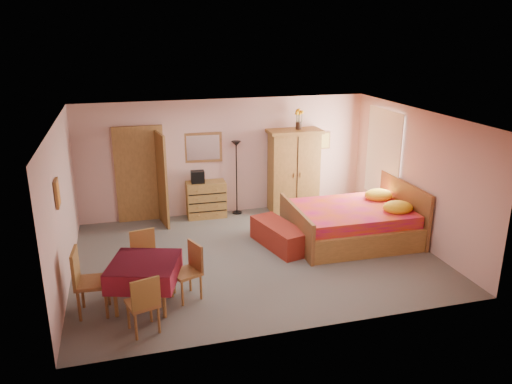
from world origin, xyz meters
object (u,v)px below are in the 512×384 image
object	(u,v)px
stereo	(198,177)
chair_south	(142,303)
bed	(351,213)
dining_table	(145,283)
chest_of_drawers	(206,199)
wardrobe	(294,171)
floor_lamp	(237,178)
wall_mirror	(203,147)
bench	(279,236)
sunflower_vase	(299,119)
chair_north	(147,259)
chair_east	(186,272)
chair_west	(92,282)

from	to	relation	value
stereo	chair_south	size ratio (longest dim) A/B	0.33
bed	dining_table	size ratio (longest dim) A/B	2.46
chest_of_drawers	wardrobe	size ratio (longest dim) A/B	0.45
bed	floor_lamp	bearing A→B (deg)	132.18
wall_mirror	bench	distance (m)	2.78
bed	bench	size ratio (longest dim) A/B	1.74
wall_mirror	floor_lamp	distance (m)	1.02
sunflower_vase	chair_north	world-z (taller)	sunflower_vase
floor_lamp	chair_east	distance (m)	3.90
wardrobe	chair_north	bearing A→B (deg)	-140.46
chair_south	chair_north	xyz separation A→B (m)	(0.14, 1.34, 0.01)
wardrobe	sunflower_vase	distance (m)	1.18
chest_of_drawers	chair_east	world-z (taller)	chair_east
wardrobe	dining_table	distance (m)	4.98
wardrobe	chair_south	distance (m)	5.54
wardrobe	chair_east	distance (m)	4.53
stereo	dining_table	distance (m)	3.80
sunflower_vase	chair_north	size ratio (longest dim) A/B	0.50
sunflower_vase	chair_north	bearing A→B (deg)	-142.06
floor_lamp	chair_south	size ratio (longest dim) A/B	1.90
stereo	chair_west	world-z (taller)	stereo
chest_of_drawers	dining_table	xyz separation A→B (m)	(-1.55, -3.50, -0.05)
chair_north	sunflower_vase	bearing A→B (deg)	-153.94
bed	chair_west	bearing A→B (deg)	-161.99
floor_lamp	wardrobe	bearing A→B (deg)	-5.37
bench	chair_west	world-z (taller)	chair_west
chest_of_drawers	dining_table	world-z (taller)	chest_of_drawers
chair_south	chair_west	distance (m)	0.95
dining_table	chair_west	bearing A→B (deg)	-176.80
bench	chair_south	distance (m)	3.49
bed	chair_east	xyz separation A→B (m)	(-3.48, -1.43, -0.11)
stereo	floor_lamp	bearing A→B (deg)	3.17
chair_south	chair_west	world-z (taller)	chair_west
bed	chair_south	world-z (taller)	bed
dining_table	chair_east	world-z (taller)	chair_east
wall_mirror	chair_west	size ratio (longest dim) A/B	0.82
bench	dining_table	distance (m)	3.02
wardrobe	floor_lamp	bearing A→B (deg)	175.70
chair_east	sunflower_vase	bearing A→B (deg)	-63.70
chair_north	chest_of_drawers	bearing A→B (deg)	-129.21
floor_lamp	bed	xyz separation A→B (m)	(1.84, -2.09, -0.28)
wall_mirror	chair_north	size ratio (longest dim) A/B	0.93
chair_south	chair_east	xyz separation A→B (m)	(0.70, 0.74, 0.00)
chair_south	chair_east	world-z (taller)	chair_east
sunflower_vase	chair_north	distance (m)	4.88
bench	chair_west	xyz separation A→B (m)	(-3.37, -1.55, 0.28)
stereo	floor_lamp	distance (m)	0.89
chest_of_drawers	chair_east	xyz separation A→B (m)	(-0.93, -3.48, 0.04)
floor_lamp	bed	distance (m)	2.79
dining_table	chair_west	xyz separation A→B (m)	(-0.75, -0.04, 0.16)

